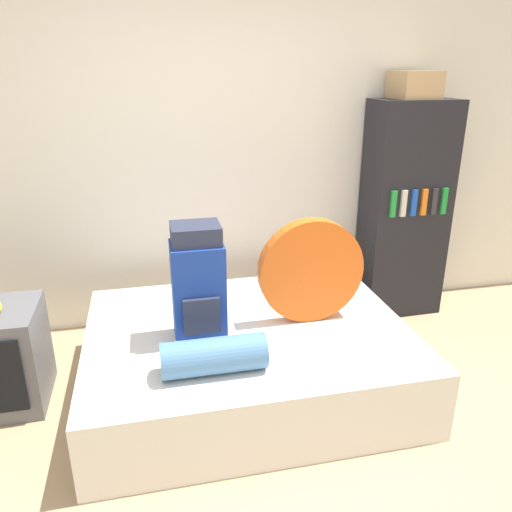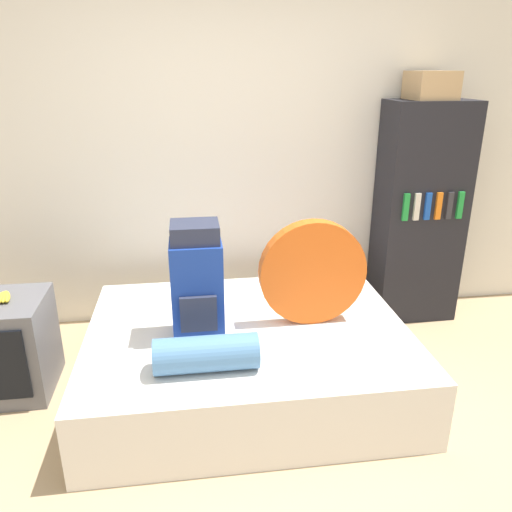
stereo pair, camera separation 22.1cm
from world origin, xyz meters
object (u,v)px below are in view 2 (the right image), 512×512
bookshelf (419,214)px  cardboard_box (431,85)px  sleeping_roll (206,354)px  backpack (197,283)px  tent_bag (312,272)px

bookshelf → cardboard_box: size_ratio=5.24×
sleeping_roll → backpack: bearing=94.2°
backpack → sleeping_roll: backpack is taller
backpack → tent_bag: size_ratio=1.05×
backpack → sleeping_roll: (0.03, -0.38, -0.23)m
bookshelf → sleeping_roll: bearing=-143.7°
tent_bag → bookshelf: (1.02, 0.78, 0.10)m
sleeping_roll → bookshelf: size_ratio=0.32×
backpack → tent_bag: 0.69m
backpack → cardboard_box: 2.14m
bookshelf → backpack: bearing=-153.4°
backpack → bookshelf: bearing=26.6°
backpack → bookshelf: size_ratio=0.40×
bookshelf → cardboard_box: bearing=173.5°
backpack → cardboard_box: size_ratio=2.12×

